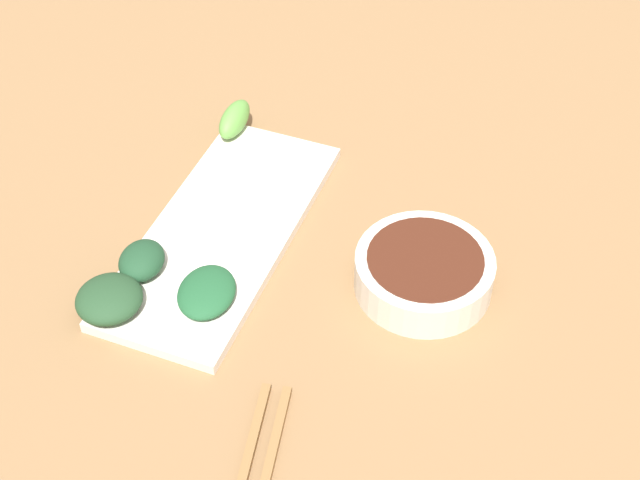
% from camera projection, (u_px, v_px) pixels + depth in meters
% --- Properties ---
extents(tabletop, '(2.10, 2.10, 0.02)m').
position_uv_depth(tabletop, '(314.00, 252.00, 0.98)').
color(tabletop, olive).
rests_on(tabletop, ground).
extents(sauce_bowl, '(0.14, 0.14, 0.04)m').
position_uv_depth(sauce_bowl, '(424.00, 271.00, 0.92)').
color(sauce_bowl, silver).
rests_on(sauce_bowl, tabletop).
extents(serving_plate, '(0.14, 0.33, 0.01)m').
position_uv_depth(serving_plate, '(222.00, 232.00, 0.98)').
color(serving_plate, silver).
rests_on(serving_plate, tabletop).
extents(broccoli_leafy_0, '(0.07, 0.08, 0.02)m').
position_uv_depth(broccoli_leafy_0, '(207.00, 292.00, 0.90)').
color(broccoli_leafy_0, '#1F5630').
rests_on(broccoli_leafy_0, serving_plate).
extents(broccoli_stalk_1, '(0.03, 0.07, 0.03)m').
position_uv_depth(broccoli_stalk_1, '(234.00, 119.00, 1.08)').
color(broccoli_stalk_1, '#5EA443').
rests_on(broccoli_stalk_1, serving_plate).
extents(broccoli_leafy_2, '(0.07, 0.08, 0.03)m').
position_uv_depth(broccoli_leafy_2, '(109.00, 299.00, 0.89)').
color(broccoli_leafy_2, '#224527').
rests_on(broccoli_leafy_2, serving_plate).
extents(broccoli_leafy_3, '(0.05, 0.06, 0.03)m').
position_uv_depth(broccoli_leafy_3, '(142.00, 261.00, 0.92)').
color(broccoli_leafy_3, '#1D4529').
rests_on(broccoli_leafy_3, serving_plate).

